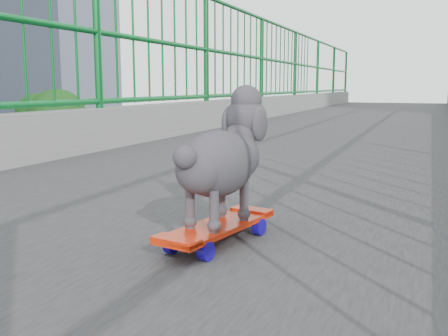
% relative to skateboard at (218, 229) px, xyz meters
% --- Properties ---
extents(railing, '(3.00, 24.00, 1.42)m').
position_rel_skateboard_xyz_m(railing, '(-0.32, 1.91, 0.17)').
color(railing, gray).
rests_on(railing, footbridge).
extents(skateboard, '(0.22, 0.47, 0.06)m').
position_rel_skateboard_xyz_m(skateboard, '(0.00, 0.00, 0.00)').
color(skateboard, red).
rests_on(skateboard, footbridge).
extents(poodle, '(0.24, 0.44, 0.37)m').
position_rel_skateboard_xyz_m(poodle, '(0.00, 0.02, 0.21)').
color(poodle, '#2F2D32').
rests_on(poodle, skateboard).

